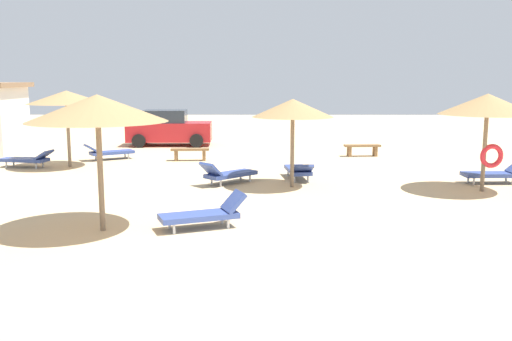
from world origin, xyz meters
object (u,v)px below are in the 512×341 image
parasol_3 (97,109)px  bench_0 (190,152)px  parasol_0 (66,98)px  lounger_7 (299,170)px  parked_car (169,128)px  lounger_2 (228,174)px  parasol_2 (293,108)px  lounger_0 (28,159)px  lounger_3 (205,214)px  bench_1 (362,148)px  parasol_4 (488,105)px  lounger_4 (495,173)px  lounger_5 (109,152)px

parasol_3 → bench_0: size_ratio=1.92×
parasol_0 → lounger_7: 8.88m
parked_car → lounger_2: bearing=-71.0°
parasol_2 → parasol_3: bearing=-131.8°
bench_0 → parasol_2: bearing=-55.2°
parasol_3 → parked_car: 15.38m
lounger_0 → lounger_2: bearing=-22.7°
parasol_3 → lounger_3: 3.17m
parasol_0 → parasol_3: parasol_3 is taller
parked_car → bench_1: bearing=-23.3°
lounger_2 → bench_0: (-1.76, 4.87, 0.03)m
parasol_0 → bench_0: 5.04m
bench_1 → parked_car: (-8.69, 3.74, 0.48)m
parasol_4 → bench_1: bearing=106.6°
bench_0 → lounger_0: bearing=-163.2°
lounger_2 → lounger_7: lounger_2 is taller
parasol_0 → parked_car: parasol_0 is taller
parasol_0 → parked_car: 7.36m
parasol_2 → parked_car: (-5.37, 10.38, -1.53)m
lounger_7 → bench_1: (3.03, 5.36, 0.04)m
parked_car → lounger_7: bearing=-58.2°
lounger_3 → parasol_0: bearing=124.7°
lounger_3 → lounger_4: bearing=31.7°
lounger_4 → bench_1: lounger_4 is taller
lounger_2 → lounger_7: 2.38m
parasol_4 → lounger_2: bearing=171.7°
bench_0 → bench_1: (7.04, 1.28, 0.00)m
parasol_2 → lounger_5: (-7.03, 5.60, -2.04)m
lounger_5 → bench_1: lounger_5 is taller
lounger_0 → lounger_7: 10.03m
lounger_7 → parked_car: (-5.66, 9.11, 0.51)m
parasol_2 → lounger_4: parasol_2 is taller
lounger_7 → lounger_3: bearing=-112.5°
lounger_5 → bench_1: (10.34, 1.04, 0.03)m
parasol_3 → parked_car: size_ratio=0.72×
lounger_5 → parked_car: (1.66, 4.78, 0.51)m
parasol_3 → lounger_5: 11.05m
parasol_2 → lounger_3: parasol_2 is taller
parasol_0 → lounger_7: bearing=-16.5°
parasol_3 → lounger_3: (2.18, 0.21, -2.29)m
bench_1 → parked_car: 9.47m
parasol_3 → bench_1: (7.66, 11.50, -2.27)m
parasol_3 → bench_0: (0.62, 10.22, -2.27)m
parasol_0 → lounger_7: size_ratio=1.41×
lounger_4 → lounger_5: size_ratio=0.97×
bench_0 → lounger_2: bearing=-70.1°
parasol_4 → lounger_7: size_ratio=1.42×
parasol_4 → bench_1: parasol_4 is taller
lounger_2 → bench_1: bearing=49.4°
parasol_0 → lounger_4: 14.79m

